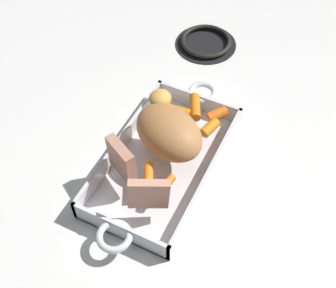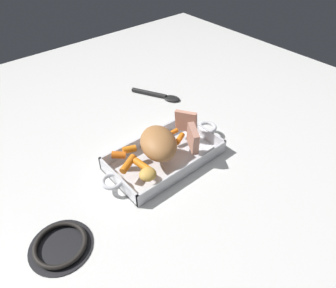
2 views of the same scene
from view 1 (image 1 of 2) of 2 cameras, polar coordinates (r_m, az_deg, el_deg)
ground_plane at (r=0.95m, az=-0.53°, el=-2.87°), size 2.21×2.21×0.00m
roasting_dish at (r=0.94m, az=-0.54°, el=-2.36°), size 0.47×0.21×0.05m
pork_roast at (r=0.89m, az=0.20°, el=1.50°), size 0.17×0.19×0.08m
roast_slice_thick at (r=0.86m, az=-5.98°, el=-1.98°), size 0.06×0.08×0.08m
roast_slice_outer at (r=0.81m, az=-2.52°, el=-6.44°), size 0.05×0.08×0.08m
baby_carrot_southwest at (r=0.97m, az=0.96°, el=4.31°), size 0.03×0.07×0.02m
baby_carrot_center_right at (r=0.97m, az=6.30°, el=3.81°), size 0.05×0.05×0.03m
baby_carrot_long at (r=0.86m, az=-0.14°, el=-5.16°), size 0.04×0.02×0.02m
baby_carrot_southeast at (r=0.87m, az=-2.41°, el=-3.93°), size 0.05×0.04×0.02m
baby_carrot_short at (r=0.98m, az=3.50°, el=4.77°), size 0.07×0.05×0.03m
baby_carrot_northwest at (r=0.94m, az=5.40°, el=2.11°), size 0.05×0.03×0.03m
potato_halved at (r=0.99m, az=-1.01°, el=5.84°), size 0.06×0.06×0.03m
stove_burner_rear at (r=1.23m, az=4.89°, el=12.88°), size 0.16×0.16×0.02m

